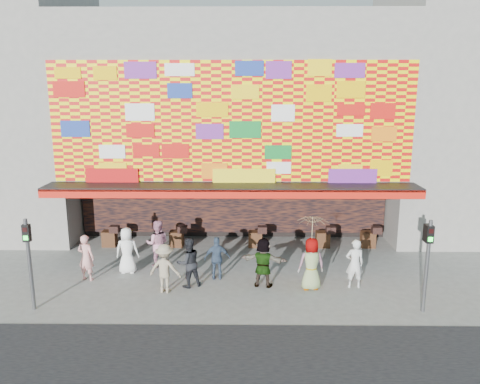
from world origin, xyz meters
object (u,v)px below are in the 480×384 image
Objects in this scene: signal_left at (29,254)px; parasol at (313,230)px; signal_right at (428,256)px; ped_b at (86,257)px; ped_i at (158,244)px; ped_d at (165,268)px; ped_h at (355,264)px; ped_f at (263,262)px; ped_e at (217,258)px; ped_g at (311,264)px; ped_c at (189,263)px; ped_a at (127,250)px.

parasol is at bearing 10.25° from signal_left.
signal_right is at bearing -26.16° from parasol.
ped_i reaches higher than ped_b.
ped_i is (-0.69, 2.39, 0.07)m from ped_d.
ped_h reaches higher than ped_b.
signal_left is 1.68× the size of ped_f.
ped_e is 4.93m from ped_h.
ped_g reaches higher than ped_h.
ped_d is 0.97× the size of ped_h.
ped_d is 2.08m from ped_e.
parasol is (4.31, -0.17, 1.28)m from ped_c.
ped_c is 2.41m from ped_i.
ped_b is 0.93× the size of ped_i.
ped_f is at bearing 154.39° from ped_c.
ped_d is 0.92× the size of ped_i.
ped_e is 0.91× the size of ped_h.
ped_g is at bearing 10.25° from signal_left.
ped_c is 0.96× the size of ped_g.
signal_right is at bearing 172.45° from ped_f.
ped_d is at bearing 1.41° from ped_h.
parasol is at bearing 160.65° from ped_e.
ped_h is (10.61, 1.80, -0.97)m from signal_left.
signal_right is 1.69× the size of ped_h.
signal_left reaches higher than ped_f.
ped_c is 4.49m from parasol.
ped_f is 2.11m from parasol.
ped_d is at bearing 170.96° from signal_right.
parasol reaches higher than ped_d.
signal_left is at bearing 51.57° from ped_a.
ped_a is 5.26m from ped_f.
parasol reaches higher than ped_i.
ped_h is at bearing 161.34° from ped_i.
ped_f is at bearing -14.69° from ped_g.
ped_h is at bearing 166.85° from ped_e.
ped_b is 1.01× the size of ped_d.
ped_b is at bearing -6.97° from ped_d.
ped_g is at bearing -165.33° from ped_d.
ped_b is 8.16m from ped_g.
signal_left is 1.67× the size of ped_c.
ped_b is 0.98× the size of ped_h.
ped_i reaches higher than ped_g.
signal_right is 7.20m from ped_e.
signal_left is at bearing 82.03° from ped_b.
signal_right is 1.73× the size of ped_b.
ped_g is at bearing 3.27° from ped_h.
ped_e is at bearing -21.27° from ped_g.
signal_right reaches higher than ped_g.
parasol reaches higher than ped_f.
ped_b is at bearing 26.47° from ped_i.
ped_d is at bearing -176.58° from parasol.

